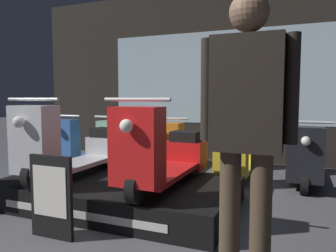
% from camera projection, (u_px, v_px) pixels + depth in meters
% --- Properties ---
extents(ground_plane, '(30.00, 30.00, 0.00)m').
position_uv_depth(ground_plane, '(96.00, 246.00, 2.61)').
color(ground_plane, '#4C4C51').
extents(shop_wall_back, '(7.62, 0.09, 3.20)m').
position_uv_depth(shop_wall_back, '(217.00, 75.00, 6.10)').
color(shop_wall_back, '#28231E').
rests_on(shop_wall_back, ground_plane).
extents(display_platform, '(2.51, 1.43, 0.28)m').
position_uv_depth(display_platform, '(119.00, 192.00, 3.61)').
color(display_platform, black).
rests_on(display_platform, ground_plane).
extents(scooter_display_left, '(0.61, 1.66, 0.90)m').
position_uv_depth(scooter_display_left, '(71.00, 148.00, 3.71)').
color(scooter_display_left, black).
rests_on(scooter_display_left, display_platform).
extents(scooter_display_right, '(0.61, 1.66, 0.90)m').
position_uv_depth(scooter_display_right, '(163.00, 154.00, 3.29)').
color(scooter_display_right, black).
rests_on(scooter_display_right, display_platform).
extents(scooter_backrow_0, '(0.61, 1.66, 0.90)m').
position_uv_depth(scooter_backrow_0, '(86.00, 145.00, 5.85)').
color(scooter_backrow_0, black).
rests_on(scooter_backrow_0, ground_plane).
extents(scooter_backrow_1, '(0.61, 1.66, 0.90)m').
position_uv_depth(scooter_backrow_1, '(130.00, 148.00, 5.51)').
color(scooter_backrow_1, black).
rests_on(scooter_backrow_1, ground_plane).
extents(scooter_backrow_2, '(0.61, 1.66, 0.90)m').
position_uv_depth(scooter_backrow_2, '(181.00, 151.00, 5.17)').
color(scooter_backrow_2, black).
rests_on(scooter_backrow_2, ground_plane).
extents(scooter_backrow_3, '(0.61, 1.66, 0.90)m').
position_uv_depth(scooter_backrow_3, '(238.00, 155.00, 4.83)').
color(scooter_backrow_3, black).
rests_on(scooter_backrow_3, ground_plane).
extents(scooter_backrow_4, '(0.61, 1.66, 0.90)m').
position_uv_depth(scooter_backrow_4, '(305.00, 159.00, 4.49)').
color(scooter_backrow_4, black).
rests_on(scooter_backrow_4, ground_plane).
extents(person_right_browsing, '(0.58, 0.23, 1.79)m').
position_uv_depth(person_right_browsing, '(247.00, 118.00, 1.96)').
color(person_right_browsing, '#473828').
rests_on(person_right_browsing, ground_plane).
extents(price_sign_board, '(0.41, 0.04, 0.71)m').
position_uv_depth(price_sign_board, '(51.00, 197.00, 2.73)').
color(price_sign_board, black).
rests_on(price_sign_board, ground_plane).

